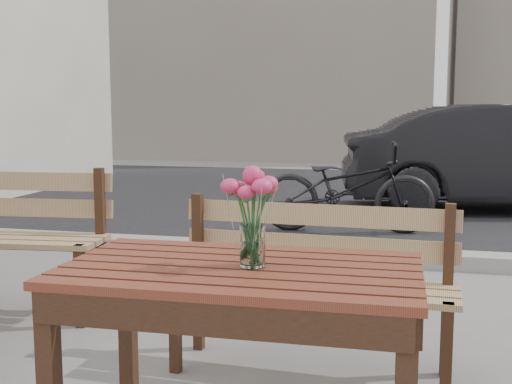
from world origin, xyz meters
TOP-DOWN VIEW (x-y plane):
  - street at (0.00, 5.06)m, footprint 30.00×8.12m
  - backdrop_buildings at (0.17, 14.40)m, footprint 15.50×4.00m
  - main_table at (-0.10, -0.19)m, footprint 1.21×0.71m
  - main_bench at (0.01, 0.77)m, footprint 1.39×0.47m
  - main_vase at (-0.06, -0.20)m, footprint 0.18×0.18m
  - parked_car at (1.64, 6.19)m, footprint 4.14×1.91m
  - bicycle at (-0.15, 4.32)m, footprint 1.82×0.77m

SIDE VIEW (x-z plane):
  - street at x=0.00m, z-range -0.03..0.09m
  - bicycle at x=-0.15m, z-range 0.00..0.93m
  - main_bench at x=0.01m, z-range 0.09..0.94m
  - main_table at x=-0.10m, z-range 0.25..0.99m
  - parked_car at x=1.64m, z-range 0.00..1.31m
  - main_vase at x=-0.06m, z-range 0.78..1.12m
  - backdrop_buildings at x=0.17m, z-range -0.40..7.60m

